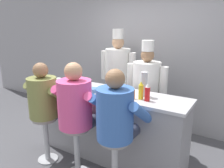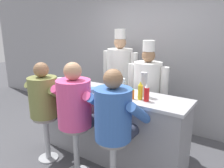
{
  "view_description": "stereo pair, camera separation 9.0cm",
  "coord_description": "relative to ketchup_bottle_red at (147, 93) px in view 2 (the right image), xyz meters",
  "views": [
    {
      "loc": [
        1.6,
        -2.18,
        1.91
      ],
      "look_at": [
        0.06,
        0.26,
        1.15
      ],
      "focal_mm": 35.0,
      "sensor_mm": 36.0,
      "label": 1
    },
    {
      "loc": [
        1.67,
        -2.14,
        1.91
      ],
      "look_at": [
        0.06,
        0.26,
        1.15
      ],
      "focal_mm": 35.0,
      "sensor_mm": 36.0,
      "label": 2
    }
  ],
  "objects": [
    {
      "name": "hot_sauce_bottle_orange",
      "position": [
        -0.18,
        -0.02,
        -0.04
      ],
      "size": [
        0.03,
        0.03,
        0.13
      ],
      "color": "orange",
      "rests_on": "diner_counter"
    },
    {
      "name": "breakfast_plate",
      "position": [
        -1.1,
        0.02,
        -0.09
      ],
      "size": [
        0.23,
        0.23,
        0.05
      ],
      "color": "white",
      "rests_on": "diner_counter"
    },
    {
      "name": "mustard_bottle_yellow",
      "position": [
        -0.09,
        0.02,
        0.01
      ],
      "size": [
        0.06,
        0.06,
        0.23
      ],
      "color": "yellow",
      "rests_on": "diner_counter"
    },
    {
      "name": "cook_in_whites_far",
      "position": [
        -0.32,
        0.7,
        -0.19
      ],
      "size": [
        0.67,
        0.43,
        1.71
      ],
      "color": "#232328",
      "rests_on": "ground_plane"
    },
    {
      "name": "cereal_bowl",
      "position": [
        -0.8,
        -0.05,
        -0.08
      ],
      "size": [
        0.16,
        0.16,
        0.05
      ],
      "color": "#4C7FB7",
      "rests_on": "diner_counter"
    },
    {
      "name": "ground_plane",
      "position": [
        -0.61,
        -0.19,
        -1.13
      ],
      "size": [
        20.0,
        20.0,
        0.0
      ],
      "primitive_type": "plane",
      "color": "#4C4C51"
    },
    {
      "name": "wall_back",
      "position": [
        -0.61,
        1.53,
        0.22
      ],
      "size": [
        10.0,
        0.06,
        2.7
      ],
      "color": "#99999E",
      "rests_on": "ground_plane"
    },
    {
      "name": "water_pitcher_clear",
      "position": [
        -0.41,
        0.06,
        0.01
      ],
      "size": [
        0.13,
        0.11,
        0.22
      ],
      "color": "silver",
      "rests_on": "diner_counter"
    },
    {
      "name": "ketchup_bottle_red",
      "position": [
        0.0,
        0.0,
        0.0
      ],
      "size": [
        0.06,
        0.06,
        0.22
      ],
      "color": "red",
      "rests_on": "diner_counter"
    },
    {
      "name": "coffee_mug_white",
      "position": [
        -1.54,
        0.04,
        -0.06
      ],
      "size": [
        0.13,
        0.08,
        0.09
      ],
      "color": "white",
      "rests_on": "diner_counter"
    },
    {
      "name": "diner_seated_blue",
      "position": [
        -0.17,
        -0.44,
        -0.2
      ],
      "size": [
        0.63,
        0.62,
        1.49
      ],
      "color": "#B2B5BA",
      "rests_on": "ground_plane"
    },
    {
      "name": "diner_counter",
      "position": [
        -0.61,
        0.1,
        -0.62
      ],
      "size": [
        2.25,
        0.58,
        1.03
      ],
      "color": "gray",
      "rests_on": "ground_plane"
    },
    {
      "name": "diner_seated_olive",
      "position": [
        -1.33,
        -0.44,
        -0.21
      ],
      "size": [
        0.6,
        0.59,
        1.45
      ],
      "color": "#B2B5BA",
      "rests_on": "ground_plane"
    },
    {
      "name": "napkin_dispenser_chrome",
      "position": [
        -0.3,
        -0.06,
        -0.03
      ],
      "size": [
        0.12,
        0.07,
        0.14
      ],
      "color": "silver",
      "rests_on": "diner_counter"
    },
    {
      "name": "cup_stack_steel",
      "position": [
        -0.11,
        0.15,
        0.06
      ],
      "size": [
        0.09,
        0.09,
        0.32
      ],
      "color": "#B7BABF",
      "rests_on": "diner_counter"
    },
    {
      "name": "coffee_mug_blue",
      "position": [
        -0.62,
        0.07,
        -0.06
      ],
      "size": [
        0.13,
        0.09,
        0.09
      ],
      "color": "#4C7AB2",
      "rests_on": "diner_counter"
    },
    {
      "name": "diner_seated_pink",
      "position": [
        -0.75,
        -0.44,
        -0.19
      ],
      "size": [
        0.64,
        0.63,
        1.51
      ],
      "color": "#B2B5BA",
      "rests_on": "ground_plane"
    },
    {
      "name": "cook_in_whites_near",
      "position": [
        -1.07,
        1.11,
        -0.1
      ],
      "size": [
        0.73,
        0.47,
        1.87
      ],
      "color": "#232328",
      "rests_on": "ground_plane"
    }
  ]
}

